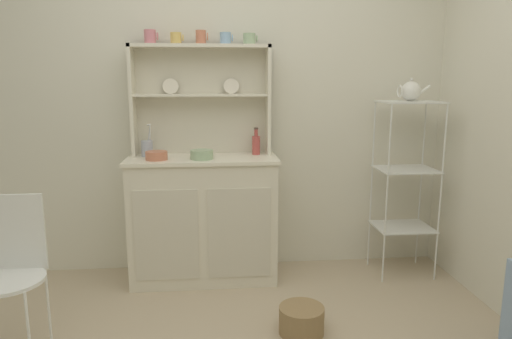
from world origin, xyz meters
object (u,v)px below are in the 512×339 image
(hutch_cabinet, at_px, (204,217))
(wire_chair, at_px, (10,263))
(cup_rose_0, at_px, (150,37))
(jam_bottle, at_px, (256,144))
(utensil_jar, at_px, (147,148))
(hutch_shelf_unit, at_px, (201,92))
(bowl_mixing_large, at_px, (156,156))
(bakers_rack, at_px, (406,167))
(floor_basket, at_px, (302,320))
(porcelain_teapot, at_px, (411,91))

(hutch_cabinet, xyz_separation_m, wire_chair, (-0.94, -0.90, 0.06))
(cup_rose_0, height_order, jam_bottle, cup_rose_0)
(hutch_cabinet, distance_m, utensil_jar, 0.62)
(hutch_shelf_unit, bearing_deg, bowl_mixing_large, -141.75)
(bakers_rack, relative_size, cup_rose_0, 13.54)
(hutch_cabinet, relative_size, floor_basket, 4.05)
(hutch_shelf_unit, bearing_deg, hutch_cabinet, -90.00)
(hutch_shelf_unit, bearing_deg, porcelain_teapot, -8.17)
(hutch_shelf_unit, height_order, bowl_mixing_large, hutch_shelf_unit)
(hutch_cabinet, distance_m, hutch_shelf_unit, 0.89)
(hutch_cabinet, distance_m, bowl_mixing_large, 0.55)
(wire_chair, distance_m, floor_basket, 1.56)
(hutch_shelf_unit, distance_m, bowl_mixing_large, 0.56)
(wire_chair, xyz_separation_m, utensil_jar, (0.56, 0.98, 0.43))
(wire_chair, distance_m, porcelain_teapot, 2.66)
(hutch_cabinet, height_order, hutch_shelf_unit, hutch_shelf_unit)
(utensil_jar, bearing_deg, cup_rose_0, 42.13)
(bowl_mixing_large, height_order, utensil_jar, utensil_jar)
(hutch_shelf_unit, distance_m, porcelain_teapot, 1.46)
(jam_bottle, height_order, porcelain_teapot, porcelain_teapot)
(bakers_rack, relative_size, floor_basket, 4.94)
(hutch_shelf_unit, height_order, utensil_jar, hutch_shelf_unit)
(hutch_cabinet, relative_size, bakers_rack, 0.82)
(floor_basket, distance_m, cup_rose_0, 2.07)
(hutch_cabinet, xyz_separation_m, bakers_rack, (1.45, -0.04, 0.34))
(hutch_cabinet, xyz_separation_m, bowl_mixing_large, (-0.30, -0.07, 0.46))
(floor_basket, distance_m, bowl_mixing_large, 1.40)
(cup_rose_0, distance_m, porcelain_teapot, 1.82)
(hutch_cabinet, bearing_deg, cup_rose_0, 159.84)
(wire_chair, xyz_separation_m, porcelain_teapot, (2.39, 0.86, 0.82))
(bakers_rack, bearing_deg, wire_chair, -160.22)
(bakers_rack, distance_m, floor_basket, 1.38)
(hutch_cabinet, relative_size, bowl_mixing_large, 7.08)
(bakers_rack, distance_m, wire_chair, 2.55)
(hutch_shelf_unit, bearing_deg, bakers_rack, -8.16)
(floor_basket, height_order, utensil_jar, utensil_jar)
(bakers_rack, xyz_separation_m, floor_basket, (-0.89, -0.76, -0.72))
(cup_rose_0, xyz_separation_m, utensil_jar, (-0.05, -0.04, -0.75))
(cup_rose_0, height_order, bowl_mixing_large, cup_rose_0)
(cup_rose_0, bearing_deg, bakers_rack, -5.31)
(floor_basket, bearing_deg, cup_rose_0, 133.71)
(cup_rose_0, relative_size, utensil_jar, 0.41)
(utensil_jar, bearing_deg, bakers_rack, -3.80)
(hutch_cabinet, height_order, wire_chair, hutch_cabinet)
(floor_basket, height_order, jam_bottle, jam_bottle)
(jam_bottle, bearing_deg, porcelain_teapot, -6.93)
(wire_chair, distance_m, utensil_jar, 1.21)
(hutch_shelf_unit, distance_m, utensil_jar, 0.55)
(hutch_shelf_unit, relative_size, bakers_rack, 0.76)
(porcelain_teapot, bearing_deg, hutch_cabinet, 178.29)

